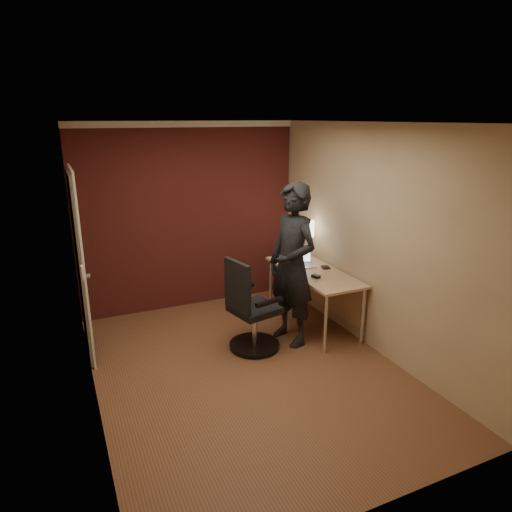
{
  "coord_description": "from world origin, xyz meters",
  "views": [
    {
      "loc": [
        -1.66,
        -3.92,
        2.55
      ],
      "look_at": [
        0.35,
        0.55,
        1.05
      ],
      "focal_mm": 32.0,
      "sensor_mm": 36.0,
      "label": 1
    }
  ],
  "objects_px": {
    "wallet": "(326,267)",
    "person": "(292,265)",
    "office_chair": "(250,312)",
    "mouse": "(316,276)",
    "desk_lamp": "(303,229)",
    "desk": "(318,279)",
    "laptop": "(300,260)"
  },
  "relations": [
    {
      "from": "laptop",
      "to": "mouse",
      "type": "relative_size",
      "value": 3.74
    },
    {
      "from": "laptop",
      "to": "person",
      "type": "relative_size",
      "value": 0.2
    },
    {
      "from": "desk_lamp",
      "to": "laptop",
      "type": "xyz_separation_m",
      "value": [
        -0.15,
        -0.21,
        -0.35
      ]
    },
    {
      "from": "mouse",
      "to": "laptop",
      "type": "bearing_deg",
      "value": 65.38
    },
    {
      "from": "desk",
      "to": "mouse",
      "type": "distance_m",
      "value": 0.33
    },
    {
      "from": "desk",
      "to": "wallet",
      "type": "relative_size",
      "value": 13.64
    },
    {
      "from": "person",
      "to": "desk_lamp",
      "type": "bearing_deg",
      "value": 130.93
    },
    {
      "from": "desk_lamp",
      "to": "mouse",
      "type": "xyz_separation_m",
      "value": [
        -0.21,
        -0.71,
        -0.4
      ]
    },
    {
      "from": "mouse",
      "to": "person",
      "type": "relative_size",
      "value": 0.05
    },
    {
      "from": "wallet",
      "to": "office_chair",
      "type": "height_order",
      "value": "office_chair"
    },
    {
      "from": "laptop",
      "to": "office_chair",
      "type": "distance_m",
      "value": 1.13
    },
    {
      "from": "mouse",
      "to": "desk",
      "type": "bearing_deg",
      "value": 34.94
    },
    {
      "from": "desk_lamp",
      "to": "office_chair",
      "type": "xyz_separation_m",
      "value": [
        -1.09,
        -0.76,
        -0.68
      ]
    },
    {
      "from": "person",
      "to": "office_chair",
      "type": "bearing_deg",
      "value": -100.88
    },
    {
      "from": "desk",
      "to": "desk_lamp",
      "type": "bearing_deg",
      "value": 86.72
    },
    {
      "from": "wallet",
      "to": "office_chair",
      "type": "bearing_deg",
      "value": -165.98
    },
    {
      "from": "laptop",
      "to": "office_chair",
      "type": "height_order",
      "value": "office_chair"
    },
    {
      "from": "laptop",
      "to": "desk_lamp",
      "type": "bearing_deg",
      "value": 55.85
    },
    {
      "from": "laptop",
      "to": "person",
      "type": "xyz_separation_m",
      "value": [
        -0.4,
        -0.53,
        0.14
      ]
    },
    {
      "from": "wallet",
      "to": "office_chair",
      "type": "distance_m",
      "value": 1.23
    },
    {
      "from": "desk_lamp",
      "to": "mouse",
      "type": "distance_m",
      "value": 0.85
    },
    {
      "from": "mouse",
      "to": "person",
      "type": "height_order",
      "value": "person"
    },
    {
      "from": "desk_lamp",
      "to": "person",
      "type": "xyz_separation_m",
      "value": [
        -0.55,
        -0.74,
        -0.21
      ]
    },
    {
      "from": "mouse",
      "to": "office_chair",
      "type": "distance_m",
      "value": 0.92
    },
    {
      "from": "wallet",
      "to": "person",
      "type": "xyz_separation_m",
      "value": [
        -0.63,
        -0.28,
        0.2
      ]
    },
    {
      "from": "mouse",
      "to": "wallet",
      "type": "xyz_separation_m",
      "value": [
        0.3,
        0.25,
        -0.01
      ]
    },
    {
      "from": "laptop",
      "to": "desk",
      "type": "bearing_deg",
      "value": -65.64
    },
    {
      "from": "desk",
      "to": "laptop",
      "type": "xyz_separation_m",
      "value": [
        -0.12,
        0.26,
        0.19
      ]
    },
    {
      "from": "mouse",
      "to": "person",
      "type": "xyz_separation_m",
      "value": [
        -0.34,
        -0.03,
        0.19
      ]
    },
    {
      "from": "desk",
      "to": "office_chair",
      "type": "xyz_separation_m",
      "value": [
        -1.06,
        -0.28,
        -0.13
      ]
    },
    {
      "from": "wallet",
      "to": "person",
      "type": "distance_m",
      "value": 0.72
    },
    {
      "from": "mouse",
      "to": "office_chair",
      "type": "relative_size",
      "value": 0.09
    }
  ]
}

